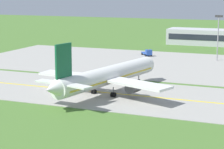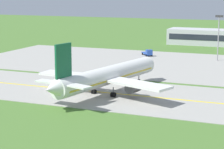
% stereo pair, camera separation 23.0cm
% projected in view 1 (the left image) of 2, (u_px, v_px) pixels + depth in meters
% --- Properties ---
extents(ground_plane, '(500.00, 500.00, 0.00)m').
position_uv_depth(ground_plane, '(109.00, 93.00, 96.80)').
color(ground_plane, '#47702D').
extents(taxiway_strip, '(240.00, 28.00, 0.10)m').
position_uv_depth(taxiway_strip, '(109.00, 93.00, 96.79)').
color(taxiway_strip, '#9E9B93').
rests_on(taxiway_strip, ground).
extents(apron_pad, '(140.00, 52.00, 0.10)m').
position_uv_depth(apron_pad, '(193.00, 66.00, 131.33)').
color(apron_pad, '#9E9B93').
rests_on(apron_pad, ground).
extents(taxiway_centreline, '(220.00, 0.60, 0.01)m').
position_uv_depth(taxiway_centreline, '(109.00, 93.00, 96.78)').
color(taxiway_centreline, yellow).
rests_on(taxiway_centreline, taxiway_strip).
extents(airplane_lead, '(32.14, 39.37, 12.70)m').
position_uv_depth(airplane_lead, '(107.00, 76.00, 95.13)').
color(airplane_lead, white).
rests_on(airplane_lead, ground).
extents(service_truck_fuel, '(5.39, 6.40, 2.59)m').
position_uv_depth(service_truck_fuel, '(148.00, 53.00, 150.77)').
color(service_truck_fuel, '#264CA5').
rests_on(service_truck_fuel, ground).
extents(apron_light_mast, '(2.40, 0.50, 14.70)m').
position_uv_depth(apron_light_mast, '(218.00, 32.00, 139.20)').
color(apron_light_mast, gray).
rests_on(apron_light_mast, ground).
extents(traffic_cone_near_edge, '(0.44, 0.44, 0.60)m').
position_uv_depth(traffic_cone_near_edge, '(102.00, 78.00, 111.47)').
color(traffic_cone_near_edge, orange).
rests_on(traffic_cone_near_edge, ground).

